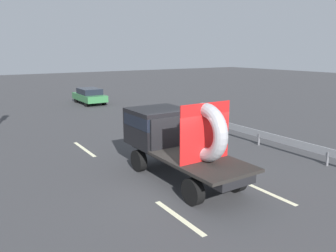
# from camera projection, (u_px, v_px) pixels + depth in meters

# --- Properties ---
(ground_plane) EXTENTS (120.00, 120.00, 0.00)m
(ground_plane) POSITION_uv_depth(u_px,v_px,m) (186.00, 185.00, 10.98)
(ground_plane) COLOR #38383A
(flatbed_truck) EXTENTS (2.02, 5.26, 2.87)m
(flatbed_truck) POSITION_uv_depth(u_px,v_px,m) (171.00, 135.00, 11.67)
(flatbed_truck) COLOR black
(flatbed_truck) RESTS_ON ground_plane
(distant_sedan) EXTENTS (1.73, 4.03, 1.31)m
(distant_sedan) POSITION_uv_depth(u_px,v_px,m) (89.00, 95.00, 27.73)
(distant_sedan) COLOR black
(distant_sedan) RESTS_ON ground_plane
(guardrail) EXTENTS (0.10, 13.84, 0.71)m
(guardrail) POSITION_uv_depth(u_px,v_px,m) (233.00, 127.00, 16.94)
(guardrail) COLOR gray
(guardrail) RESTS_ON ground_plane
(lane_dash_left_near) EXTENTS (0.16, 2.23, 0.01)m
(lane_dash_left_near) POSITION_uv_depth(u_px,v_px,m) (179.00, 217.00, 8.84)
(lane_dash_left_near) COLOR beige
(lane_dash_left_near) RESTS_ON ground_plane
(lane_dash_left_far) EXTENTS (0.16, 2.65, 0.01)m
(lane_dash_left_far) POSITION_uv_depth(u_px,v_px,m) (84.00, 149.00, 14.98)
(lane_dash_left_far) COLOR beige
(lane_dash_left_far) RESTS_ON ground_plane
(lane_dash_right_near) EXTENTS (0.16, 2.16, 0.01)m
(lane_dash_right_near) POSITION_uv_depth(u_px,v_px,m) (267.00, 193.00, 10.38)
(lane_dash_right_near) COLOR beige
(lane_dash_right_near) RESTS_ON ground_plane
(lane_dash_right_far) EXTENTS (0.16, 2.32, 0.01)m
(lane_dash_right_far) POSITION_uv_depth(u_px,v_px,m) (142.00, 137.00, 17.06)
(lane_dash_right_far) COLOR beige
(lane_dash_right_far) RESTS_ON ground_plane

